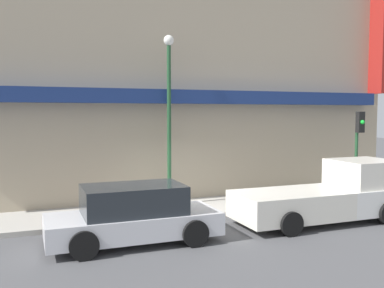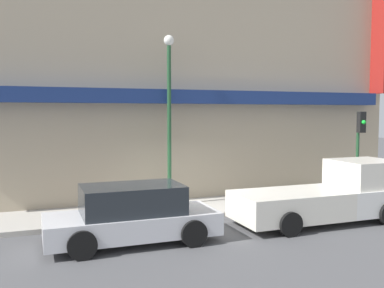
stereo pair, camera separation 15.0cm
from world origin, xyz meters
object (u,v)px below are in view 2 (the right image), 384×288
pickup_truck (331,196)px  parked_car (132,215)px  street_lamp (169,101)px  traffic_light (359,138)px  fire_hydrant (95,208)px

pickup_truck → parked_car: 6.35m
street_lamp → traffic_light: street_lamp is taller
traffic_light → fire_hydrant: bearing=179.7°
pickup_truck → traffic_light: bearing=36.7°
parked_car → fire_hydrant: 2.29m
pickup_truck → parked_car: size_ratio=1.26×
fire_hydrant → traffic_light: bearing=-0.3°
parked_car → fire_hydrant: (-0.66, 2.18, -0.24)m
fire_hydrant → street_lamp: 4.50m
fire_hydrant → street_lamp: bearing=24.1°
parked_car → fire_hydrant: bearing=106.5°
fire_hydrant → traffic_light: 10.16m
fire_hydrant → street_lamp: street_lamp is taller
fire_hydrant → traffic_light: traffic_light is taller
street_lamp → traffic_light: bearing=-10.1°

